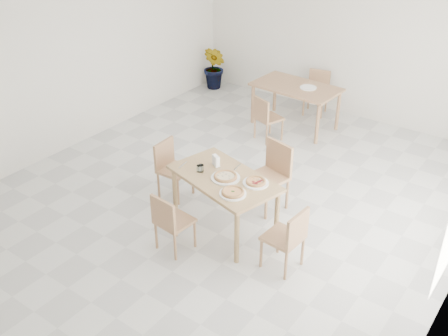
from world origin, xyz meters
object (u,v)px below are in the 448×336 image
Objects in this scene: tumbler_a at (201,168)px; potted_plant at (215,68)px; second_table at (296,91)px; plate_empty at (308,88)px; plate_margherita at (233,194)px; plate_pepperoni at (256,183)px; tumbler_b at (199,168)px; pizza_mushroom at (226,176)px; chair_north at (272,171)px; chair_back_s at (266,116)px; pizza_margherita at (233,192)px; napkin_holder at (216,161)px; chair_south at (170,220)px; chair_back_n at (317,89)px; chair_west at (171,165)px; pizza_pepperoni at (256,181)px; plate_mushroom at (226,178)px; chair_east at (289,236)px; main_table at (224,183)px.

potted_plant is at bearing 124.87° from tumbler_a.
plate_empty is at bearing 10.14° from second_table.
plate_pepperoni is (0.09, 0.35, 0.00)m from plate_margherita.
pizza_mushroom is at bearing 8.57° from tumbler_b.
chair_north is 1.01× the size of potted_plant.
chair_back_s is at bearing -33.70° from potted_plant.
pizza_margherita reaches higher than second_table.
napkin_holder is 3.05m from plate_empty.
chair_south is 4.70m from chair_back_n.
chair_back_s is at bearing 111.14° from pizza_mushroom.
napkin_holder is 3.06m from second_table.
plate_margherita is 3.59m from second_table.
chair_west is at bearing -99.45° from plate_empty.
chair_south is 0.84m from pizza_mushroom.
tumbler_a is (-0.34, -0.04, 0.01)m from pizza_mushroom.
pizza_pepperoni is at bearing -47.54° from potted_plant.
plate_empty is at bearing 104.25° from pizza_margherita.
chair_south is 0.76m from tumbler_a.
tumbler_b reaches higher than plate_mushroom.
potted_plant is at bearing 129.19° from plate_margherita.
pizza_pepperoni is at bearing 21.65° from napkin_holder.
plate_margherita is at bearing -69.18° from second_table.
chair_north is 1.16× the size of chair_back_n.
potted_plant is at bearing -130.61° from chair_east.
plate_pepperoni is 5.01m from potted_plant.
chair_west is 2.27× the size of plate_mushroom.
tumbler_a reaches higher than plate_empty.
pizza_mushroom reaches higher than plate_empty.
chair_south is 2.74× the size of plate_empty.
chair_south is 2.45× the size of plate_margherita.
main_table is 0.32m from napkin_holder.
pizza_margherita is at bearing -17.37° from tumbler_a.
chair_south is at bearing -92.21° from chair_north.
main_table is 1.08m from chair_east.
second_table is at bearing 104.36° from plate_mushroom.
chair_back_n reaches higher than main_table.
pizza_mushroom is at bearing -91.12° from chair_back_n.
chair_north reaches higher than chair_west.
chair_west is at bearing 161.04° from plate_margherita.
plate_margherita is at bearing -40.66° from plate_mushroom.
plate_mushroom is 0.24× the size of second_table.
chair_south is at bearing -138.38° from plate_margherita.
plate_empty is at bearing -88.51° from chair_back_n.
plate_mushroom is 2.60m from chair_back_s.
plate_pepperoni is at bearing -72.78° from plate_empty.
main_table is at bearing -73.01° from second_table.
chair_south is at bearing -78.92° from second_table.
tumbler_a is 3.26m from second_table.
plate_margherita is 3.55m from plate_empty.
pizza_margherita is 0.36m from pizza_pepperoni.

